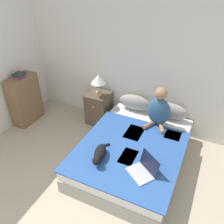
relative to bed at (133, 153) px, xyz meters
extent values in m
cube|color=silver|center=(-0.41, 1.09, 1.07)|extent=(5.27, 0.05, 2.55)
cube|color=#9E998E|center=(0.00, 0.01, -0.09)|extent=(1.48, 2.04, 0.24)
cube|color=silver|center=(0.00, 0.01, 0.11)|extent=(1.46, 2.01, 0.16)
cube|color=#2D569E|center=(0.00, -0.20, 0.20)|extent=(1.53, 1.64, 0.02)
cube|color=#5B9384|center=(0.50, 0.44, 0.21)|extent=(0.25, 0.25, 0.01)
cube|color=#5B9384|center=(0.04, -0.33, 0.21)|extent=(0.21, 0.34, 0.01)
cube|color=#5B9384|center=(-0.08, 0.23, 0.21)|extent=(0.27, 0.39, 0.01)
ellipsoid|color=gray|center=(-0.33, 0.90, 0.36)|extent=(0.60, 0.21, 0.30)
ellipsoid|color=gray|center=(0.33, 0.90, 0.36)|extent=(0.60, 0.21, 0.30)
ellipsoid|color=#33567A|center=(0.19, 0.64, 0.46)|extent=(0.39, 0.21, 0.50)
sphere|color=#9E7051|center=(0.19, 0.64, 0.80)|extent=(0.20, 0.20, 0.20)
cylinder|color=#9E7051|center=(0.08, 0.50, 0.25)|extent=(0.18, 0.27, 0.07)
cylinder|color=#9E7051|center=(0.29, 0.50, 0.25)|extent=(0.18, 0.27, 0.07)
ellipsoid|color=black|center=(-0.33, -0.50, 0.29)|extent=(0.24, 0.37, 0.16)
sphere|color=black|center=(-0.28, -0.69, 0.32)|extent=(0.12, 0.12, 0.12)
cone|color=black|center=(-0.25, -0.68, 0.36)|extent=(0.05, 0.05, 0.05)
cone|color=black|center=(-0.31, -0.70, 0.36)|extent=(0.05, 0.05, 0.05)
cylinder|color=black|center=(-0.38, -0.28, 0.23)|extent=(0.16, 0.16, 0.03)
cube|color=#B7B7BC|center=(0.30, -0.57, 0.22)|extent=(0.42, 0.40, 0.02)
cube|color=black|center=(0.38, -0.45, 0.35)|extent=(0.32, 0.25, 0.24)
cube|color=brown|center=(-1.05, 0.81, 0.11)|extent=(0.42, 0.43, 0.63)
sphere|color=tan|center=(-1.05, 0.58, 0.25)|extent=(0.03, 0.03, 0.03)
cylinder|color=tan|center=(-1.01, 0.76, 0.46)|extent=(0.12, 0.12, 0.07)
cylinder|color=tan|center=(-1.01, 0.76, 0.59)|extent=(0.02, 0.02, 0.18)
cone|color=white|center=(-1.01, 0.76, 0.76)|extent=(0.27, 0.27, 0.17)
cube|color=brown|center=(-2.37, 0.21, 0.27)|extent=(0.30, 0.61, 0.96)
cube|color=#844270|center=(-2.37, 0.21, 0.77)|extent=(0.14, 0.23, 0.04)
cube|color=#2D2D33|center=(-2.37, 0.21, 0.81)|extent=(0.20, 0.22, 0.04)
camera|label=1|loc=(0.90, -2.68, 2.63)|focal=38.00mm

